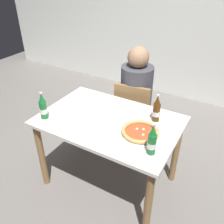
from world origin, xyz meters
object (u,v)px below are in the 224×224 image
beer_bottle_left (157,110)px  napkin_with_cutlery (130,112)px  beer_bottle_center (152,141)px  beer_bottle_right (43,107)px  pizza_margherita_near (140,132)px  chair_behind_table (134,112)px  dining_table_main (109,130)px  diner_seated (136,102)px

beer_bottle_left → napkin_with_cutlery: 0.27m
beer_bottle_center → beer_bottle_right: (-0.97, -0.04, 0.00)m
pizza_margherita_near → napkin_with_cutlery: bearing=129.9°
beer_bottle_left → pizza_margherita_near: bearing=-97.1°
pizza_margherita_near → beer_bottle_left: size_ratio=1.33×
chair_behind_table → beer_bottle_center: size_ratio=3.44×
beer_bottle_right → dining_table_main: bearing=27.0°
diner_seated → beer_bottle_center: diner_seated is taller
diner_seated → beer_bottle_center: bearing=-59.1°
beer_bottle_center → beer_bottle_right: same height
diner_seated → beer_bottle_right: size_ratio=4.89×
diner_seated → beer_bottle_center: (0.52, -0.88, 0.27)m
napkin_with_cutlery → beer_bottle_left: bearing=-3.2°
beer_bottle_left → beer_bottle_center: same height
chair_behind_table → napkin_with_cutlery: bearing=101.4°
dining_table_main → chair_behind_table: 0.63m
beer_bottle_center → napkin_with_cutlery: 0.57m
beer_bottle_right → napkin_with_cutlery: (0.60, 0.46, -0.10)m
dining_table_main → pizza_margherita_near: (0.32, -0.06, 0.13)m
beer_bottle_left → beer_bottle_right: 0.96m
pizza_margherita_near → beer_bottle_right: bearing=-166.4°
diner_seated → pizza_margherita_near: (0.37, -0.72, 0.19)m
beer_bottle_center → napkin_with_cutlery: size_ratio=1.12×
napkin_with_cutlery → dining_table_main: bearing=-115.9°
dining_table_main → beer_bottle_left: beer_bottle_left is taller
chair_behind_table → diner_seated: diner_seated is taller
dining_table_main → pizza_margherita_near: 0.35m
chair_behind_table → dining_table_main: bearing=86.2°
chair_behind_table → beer_bottle_left: (0.39, -0.42, 0.37)m
diner_seated → dining_table_main: bearing=-85.7°
chair_behind_table → napkin_with_cutlery: chair_behind_table is taller
chair_behind_table → beer_bottle_left: beer_bottle_left is taller
chair_behind_table → napkin_with_cutlery: size_ratio=3.85×
pizza_margherita_near → beer_bottle_center: size_ratio=1.33×
chair_behind_table → beer_bottle_center: (0.52, -0.83, 0.37)m
dining_table_main → beer_bottle_center: 0.57m
beer_bottle_right → diner_seated: bearing=63.8°
chair_behind_table → beer_bottle_center: bearing=114.3°
beer_bottle_left → chair_behind_table: bearing=132.9°
dining_table_main → diner_seated: (-0.05, 0.66, -0.05)m
dining_table_main → beer_bottle_left: size_ratio=4.86×
pizza_margherita_near → napkin_with_cutlery: size_ratio=1.48×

